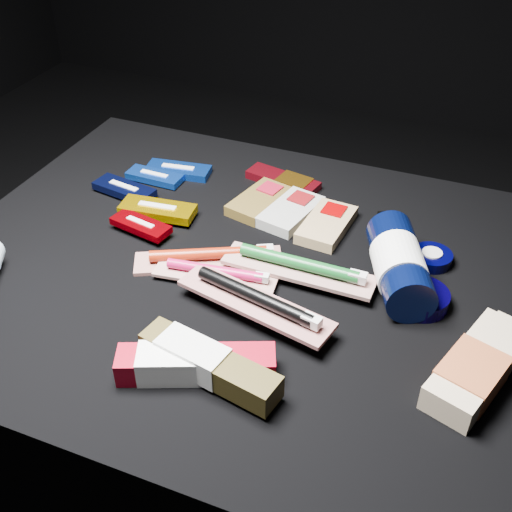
% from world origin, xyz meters
% --- Properties ---
extents(ground, '(3.00, 3.00, 0.00)m').
position_xyz_m(ground, '(0.00, 0.00, 0.00)').
color(ground, black).
rests_on(ground, ground).
extents(cloth_table, '(0.98, 0.78, 0.40)m').
position_xyz_m(cloth_table, '(0.00, 0.00, 0.20)').
color(cloth_table, black).
rests_on(cloth_table, ground).
extents(luna_bar_0, '(0.13, 0.06, 0.02)m').
position_xyz_m(luna_bar_0, '(-0.23, 0.22, 0.41)').
color(luna_bar_0, '#0E389B').
rests_on(luna_bar_0, cloth_table).
extents(luna_bar_1, '(0.11, 0.04, 0.01)m').
position_xyz_m(luna_bar_1, '(-0.26, 0.18, 0.41)').
color(luna_bar_1, '#1140AE').
rests_on(luna_bar_1, cloth_table).
extents(luna_bar_2, '(0.12, 0.06, 0.02)m').
position_xyz_m(luna_bar_2, '(-0.29, 0.12, 0.41)').
color(luna_bar_2, black).
rests_on(luna_bar_2, cloth_table).
extents(luna_bar_3, '(0.14, 0.06, 0.02)m').
position_xyz_m(luna_bar_3, '(-0.20, 0.08, 0.42)').
color(luna_bar_3, '#B38A00').
rests_on(luna_bar_3, cloth_table).
extents(luna_bar_4, '(0.11, 0.06, 0.01)m').
position_xyz_m(luna_bar_4, '(-0.20, 0.02, 0.42)').
color(luna_bar_4, '#870007').
rests_on(luna_bar_4, cloth_table).
extents(clif_bar_0, '(0.09, 0.14, 0.02)m').
position_xyz_m(clif_bar_0, '(-0.04, 0.18, 0.41)').
color(clif_bar_0, brown).
rests_on(clif_bar_0, cloth_table).
extents(clif_bar_1, '(0.09, 0.14, 0.02)m').
position_xyz_m(clif_bar_1, '(0.02, 0.17, 0.41)').
color(clif_bar_1, '#9D9E97').
rests_on(clif_bar_1, cloth_table).
extents(clif_bar_2, '(0.08, 0.13, 0.02)m').
position_xyz_m(clif_bar_2, '(0.09, 0.15, 0.41)').
color(clif_bar_2, tan).
rests_on(clif_bar_2, cloth_table).
extents(power_bar, '(0.15, 0.07, 0.02)m').
position_xyz_m(power_bar, '(-0.02, 0.26, 0.41)').
color(power_bar, maroon).
rests_on(power_bar, cloth_table).
extents(lotion_bottle, '(0.14, 0.23, 0.08)m').
position_xyz_m(lotion_bottle, '(0.23, 0.05, 0.44)').
color(lotion_bottle, black).
rests_on(lotion_bottle, cloth_table).
extents(cream_tin_upper, '(0.06, 0.06, 0.02)m').
position_xyz_m(cream_tin_upper, '(0.27, 0.12, 0.41)').
color(cream_tin_upper, black).
rests_on(cream_tin_upper, cloth_table).
extents(cream_tin_lower, '(0.08, 0.08, 0.03)m').
position_xyz_m(cream_tin_lower, '(0.27, 0.02, 0.41)').
color(cream_tin_lower, black).
rests_on(cream_tin_lower, cloth_table).
extents(bodywash_bottle, '(0.12, 0.20, 0.04)m').
position_xyz_m(bodywash_bottle, '(0.36, -0.10, 0.42)').
color(bodywash_bottle, '#CEB592').
rests_on(bodywash_bottle, cloth_table).
extents(toothbrush_pack_0, '(0.23, 0.15, 0.03)m').
position_xyz_m(toothbrush_pack_0, '(-0.06, -0.01, 0.41)').
color(toothbrush_pack_0, '#ADA5A2').
rests_on(toothbrush_pack_0, cloth_table).
extents(toothbrush_pack_1, '(0.19, 0.07, 0.02)m').
position_xyz_m(toothbrush_pack_1, '(-0.03, -0.05, 0.41)').
color(toothbrush_pack_1, silver).
rests_on(toothbrush_pack_1, cloth_table).
extents(toothbrush_pack_2, '(0.24, 0.06, 0.03)m').
position_xyz_m(toothbrush_pack_2, '(0.09, 0.00, 0.42)').
color(toothbrush_pack_2, beige).
rests_on(toothbrush_pack_2, cloth_table).
extents(toothbrush_pack_3, '(0.24, 0.11, 0.03)m').
position_xyz_m(toothbrush_pack_3, '(0.06, -0.10, 0.43)').
color(toothbrush_pack_3, '#A59D99').
rests_on(toothbrush_pack_3, cloth_table).
extents(toothpaste_carton_red, '(0.20, 0.12, 0.04)m').
position_xyz_m(toothpaste_carton_red, '(0.02, -0.23, 0.42)').
color(toothpaste_carton_red, maroon).
rests_on(toothpaste_carton_red, cloth_table).
extents(toothpaste_carton_green, '(0.20, 0.08, 0.04)m').
position_xyz_m(toothpaste_carton_green, '(0.04, -0.23, 0.42)').
color(toothpaste_carton_green, '#3C3213').
rests_on(toothpaste_carton_green, cloth_table).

